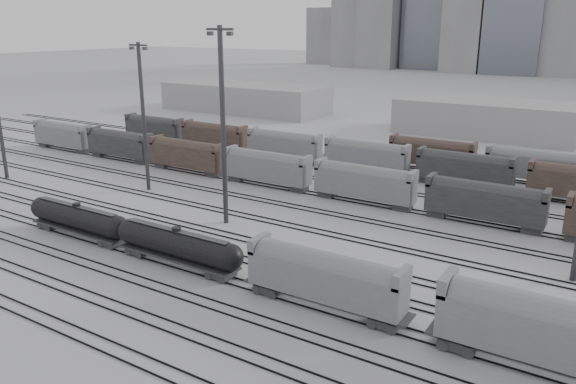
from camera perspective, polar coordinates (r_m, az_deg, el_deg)
The scene contains 12 objects.
ground at distance 61.93m, azimuth -12.03°, elevation -7.54°, with size 900.00×900.00×0.00m, color silver.
tracks at distance 74.38m, azimuth -2.67°, elevation -2.92°, with size 220.00×71.50×0.16m.
tank_car_a at distance 72.92m, azimuth -20.56°, elevation -2.51°, with size 16.64×2.77×4.11m.
tank_car_b at distance 61.31m, azimuth -11.17°, elevation -5.27°, with size 16.99×2.83×4.20m.
hopper_car_a at distance 51.14m, azimuth 3.79°, elevation -8.44°, with size 15.14×3.01×5.41m.
hopper_car_b at distance 46.18m, azimuth 25.47°, elevation -12.58°, with size 16.78×3.33×6.00m.
light_mast_b at distance 88.64m, azimuth -14.50°, elevation 7.68°, with size 3.60×0.58×22.53m.
light_mast_c at distance 70.94m, azimuth -6.63°, elevation 7.01°, with size 3.99×0.64×24.94m.
bg_string_near at distance 81.84m, azimuth 7.75°, elevation 0.78°, with size 151.00×3.00×5.60m.
bg_string_mid at distance 93.32m, azimuth 17.49°, elevation 2.13°, with size 151.00×3.00×5.60m.
warehouse_left at distance 169.35m, azimuth -4.43°, elevation 9.51°, with size 50.00×18.00×8.00m, color gray.
warehouse_mid at distance 139.80m, azimuth 19.50°, elevation 7.10°, with size 40.00×18.00×8.00m, color gray.
Camera 1 is at (40.24, -39.86, 25.04)m, focal length 35.00 mm.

